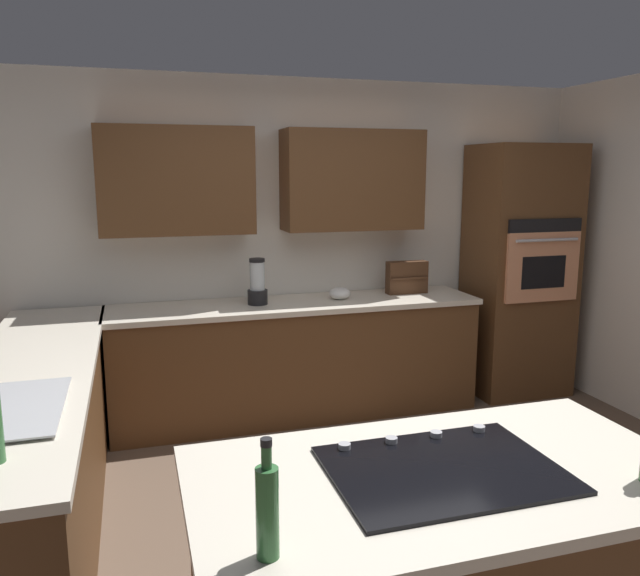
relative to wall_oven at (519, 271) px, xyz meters
name	(u,v)px	position (x,y,z in m)	size (l,w,h in m)	color
ground_plane	(397,528)	(1.85, 1.72, -1.05)	(14.00, 14.00, 0.00)	brown
wall_back	(289,228)	(1.92, -0.33, 0.39)	(6.00, 0.44, 2.60)	white
lower_cabinets_back	(297,361)	(1.95, 0.00, -0.62)	(2.80, 0.60, 0.86)	brown
countertop_back	(297,305)	(1.95, 0.00, -0.17)	(2.84, 0.64, 0.04)	silver
lower_cabinets_side	(36,453)	(3.67, 1.17, -0.62)	(0.60, 2.90, 0.86)	brown
countertop_side	(29,371)	(3.67, 1.17, -0.17)	(0.64, 2.94, 0.04)	silver
island_top	(443,477)	(2.17, 2.79, -0.17)	(1.70, 0.91, 0.04)	silver
wall_oven	(519,271)	(0.00, 0.00, 0.00)	(0.80, 0.66, 2.10)	brown
sink_unit	(2,409)	(3.68, 1.80, -0.13)	(0.46, 0.70, 0.23)	#515456
cooktop	(443,469)	(2.17, 2.78, -0.14)	(0.76, 0.56, 0.03)	black
blender	(257,285)	(2.25, -0.01, 0.00)	(0.15, 0.15, 0.35)	black
mixing_bowl	(340,293)	(1.60, -0.01, -0.11)	(0.17, 0.17, 0.09)	white
spice_rack	(407,277)	(1.00, -0.08, -0.02)	(0.34, 0.11, 0.26)	#472B19
oil_bottle	(267,509)	(2.83, 3.08, -0.02)	(0.06, 0.06, 0.33)	#336B38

